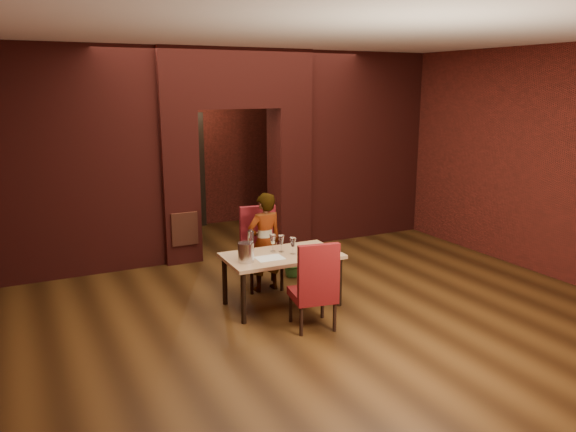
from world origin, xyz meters
name	(u,v)px	position (x,y,z in m)	size (l,w,h in m)	color
floor	(293,290)	(0.00, 0.00, 0.00)	(8.00, 8.00, 0.00)	#422710
ceiling	(293,38)	(0.00, 0.00, 3.20)	(7.00, 8.00, 0.04)	silver
wall_back	(196,142)	(0.00, 4.00, 1.60)	(7.00, 0.04, 3.20)	maroon
wall_right	(496,155)	(3.50, 0.00, 1.60)	(0.04, 8.00, 3.20)	maroon
pillar_left	(177,186)	(-0.95, 2.00, 1.15)	(0.55, 0.55, 2.30)	maroon
pillar_right	(289,177)	(0.95, 2.00, 1.15)	(0.55, 0.55, 2.30)	maroon
lintel	(234,78)	(0.00, 2.00, 2.75)	(2.45, 0.55, 0.90)	maroon
wing_wall_left	(77,163)	(-2.36, 2.00, 1.60)	(2.27, 0.35, 3.20)	maroon
wing_wall_right	(361,146)	(2.36, 2.00, 1.60)	(2.27, 0.35, 3.20)	maroon
vent_panel	(185,229)	(-0.95, 1.71, 0.55)	(0.40, 0.03, 0.50)	#A4492F
rear_door	(178,173)	(-0.40, 3.94, 1.05)	(0.90, 0.08, 2.10)	black
rear_door_frame	(178,173)	(-0.40, 3.90, 1.05)	(1.02, 0.04, 2.22)	black
dining_table	(282,280)	(-0.36, -0.40, 0.33)	(1.39, 0.78, 0.65)	tan
chair_far	(262,249)	(-0.32, 0.27, 0.54)	(0.49, 0.49, 1.08)	maroon
chair_near	(313,284)	(-0.34, -1.13, 0.51)	(0.46, 0.46, 1.01)	maroon
person_seated	(265,242)	(-0.33, 0.17, 0.66)	(0.48, 0.31, 1.31)	white
wine_glass_a	(273,243)	(-0.41, -0.26, 0.76)	(0.09, 0.09, 0.22)	white
wine_glass_b	(281,244)	(-0.33, -0.32, 0.76)	(0.09, 0.09, 0.21)	silver
wine_glass_c	(293,246)	(-0.24, -0.46, 0.76)	(0.08, 0.08, 0.21)	white
tasting_sheet	(270,258)	(-0.56, -0.49, 0.66)	(0.33, 0.24, 0.00)	silver
wine_bucket	(246,252)	(-0.86, -0.49, 0.77)	(0.19, 0.19, 0.23)	silver
water_bottle	(251,242)	(-0.70, -0.25, 0.81)	(0.07, 0.07, 0.31)	white
potted_plant	(293,262)	(0.25, 0.49, 0.20)	(0.37, 0.32, 0.41)	#336D2D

